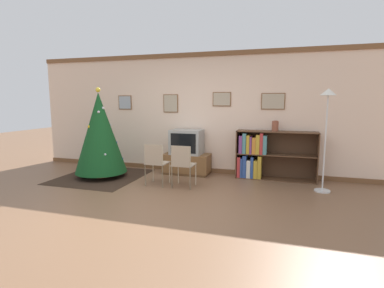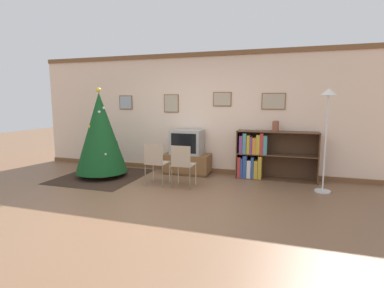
# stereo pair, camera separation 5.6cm
# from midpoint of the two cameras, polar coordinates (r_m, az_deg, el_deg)

# --- Properties ---
(ground_plane) EXTENTS (24.00, 24.00, 0.00)m
(ground_plane) POSITION_cam_midpoint_polar(r_m,az_deg,el_deg) (4.85, -7.08, -11.53)
(ground_plane) COLOR brown
(wall_back) EXTENTS (8.16, 0.11, 2.70)m
(wall_back) POSITION_cam_midpoint_polar(r_m,az_deg,el_deg) (6.87, 1.36, 5.87)
(wall_back) COLOR beige
(wall_back) RESTS_ON ground_plane
(area_rug) EXTENTS (1.69, 1.86, 0.01)m
(area_rug) POSITION_cam_midpoint_polar(r_m,az_deg,el_deg) (6.84, -16.48, -5.91)
(area_rug) COLOR #332319
(area_rug) RESTS_ON ground_plane
(christmas_tree) EXTENTS (1.09, 1.09, 1.91)m
(christmas_tree) POSITION_cam_midpoint_polar(r_m,az_deg,el_deg) (6.68, -16.82, 2.04)
(christmas_tree) COLOR maroon
(christmas_tree) RESTS_ON area_rug
(tv_console) EXTENTS (1.03, 0.50, 0.45)m
(tv_console) POSITION_cam_midpoint_polar(r_m,az_deg,el_deg) (6.76, -0.70, -3.78)
(tv_console) COLOR brown
(tv_console) RESTS_ON ground_plane
(television) EXTENTS (0.69, 0.49, 0.55)m
(television) POSITION_cam_midpoint_polar(r_m,az_deg,el_deg) (6.67, -0.72, 0.40)
(television) COLOR #9E9E99
(television) RESTS_ON tv_console
(folding_chair_left) EXTENTS (0.40, 0.40, 0.82)m
(folding_chair_left) POSITION_cam_midpoint_polar(r_m,az_deg,el_deg) (5.81, -6.67, -3.36)
(folding_chair_left) COLOR tan
(folding_chair_left) RESTS_ON ground_plane
(folding_chair_right) EXTENTS (0.40, 0.40, 0.82)m
(folding_chair_right) POSITION_cam_midpoint_polar(r_m,az_deg,el_deg) (5.61, -1.56, -3.72)
(folding_chair_right) COLOR tan
(folding_chair_right) RESTS_ON ground_plane
(bookshelf) EXTENTS (1.63, 0.36, 1.02)m
(bookshelf) POSITION_cam_midpoint_polar(r_m,az_deg,el_deg) (6.46, 13.34, -2.11)
(bookshelf) COLOR brown
(bookshelf) RESTS_ON ground_plane
(vase) EXTENTS (0.13, 0.13, 0.22)m
(vase) POSITION_cam_midpoint_polar(r_m,az_deg,el_deg) (6.36, 15.88, 3.33)
(vase) COLOR brown
(vase) RESTS_ON bookshelf
(standing_lamp) EXTENTS (0.28, 0.28, 1.85)m
(standing_lamp) POSITION_cam_midpoint_polar(r_m,az_deg,el_deg) (5.77, 24.65, 5.34)
(standing_lamp) COLOR silver
(standing_lamp) RESTS_ON ground_plane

